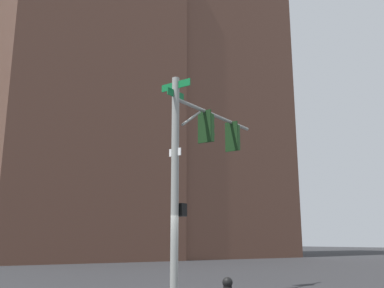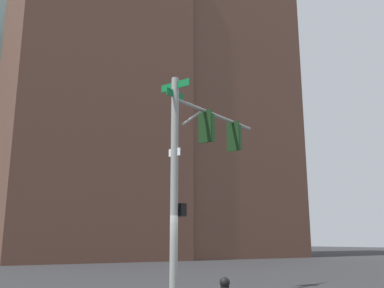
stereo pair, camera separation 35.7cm
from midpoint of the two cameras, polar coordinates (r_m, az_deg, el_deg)
name	(u,v)px [view 1 (the left image)]	position (r m, az deg, el deg)	size (l,w,h in m)	color
signal_pole_assembly	(199,155)	(14.49, 0.20, -1.45)	(4.82, 2.42, 6.92)	gray
building_brick_nearside	(177,30)	(56.29, -2.16, 14.87)	(21.79, 17.65, 55.64)	brown
building_brick_midblock	(78,106)	(46.87, -15.04, 4.90)	(16.02, 17.57, 31.18)	brown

